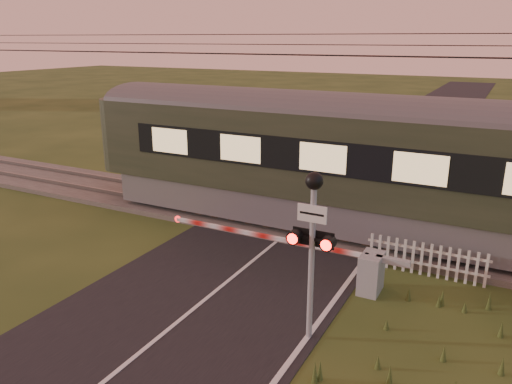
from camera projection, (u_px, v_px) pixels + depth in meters
The scene contains 7 objects.
ground at pixel (185, 317), 11.20m from camera, with size 160.00×160.00×0.00m, color #283B16.
road at pixel (180, 321), 10.99m from camera, with size 6.00×140.00×0.03m.
track_bed at pixel (298, 223), 16.69m from camera, with size 140.00×3.40×0.39m.
overhead_wires at pixel (303, 47), 15.02m from camera, with size 120.00×0.62×0.62m.
boom_gate at pixel (357, 268), 12.31m from camera, with size 6.76×0.77×1.02m.
crossing_signal at pixel (313, 228), 9.69m from camera, with size 0.91×0.36×3.58m.
picket_fence at pixel (426, 259), 13.02m from camera, with size 3.11×0.08×0.91m.
Camera 1 is at (5.97, -8.02, 5.99)m, focal length 35.00 mm.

